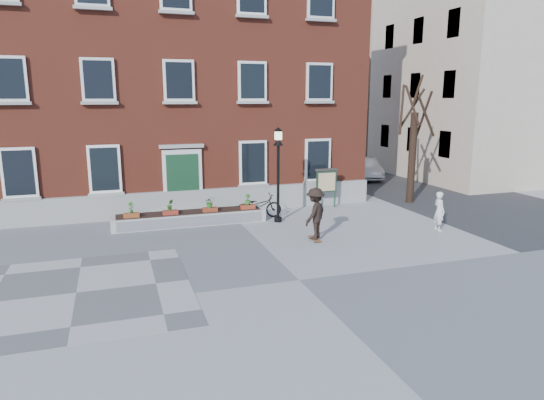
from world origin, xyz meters
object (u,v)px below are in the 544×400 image
object	(u,v)px
bystander	(439,211)
notice_board	(326,181)
lamp_post	(278,162)
parked_car	(365,168)
skateboarder	(315,214)
bicycle	(259,206)

from	to	relation	value
bystander	notice_board	bearing A→B (deg)	31.00
lamp_post	parked_car	bearing A→B (deg)	44.32
lamp_post	skateboarder	distance (m)	3.37
parked_car	bystander	distance (m)	12.28
bicycle	notice_board	world-z (taller)	notice_board
bystander	skateboarder	xyz separation A→B (m)	(-5.13, 0.26, 0.23)
bicycle	notice_board	bearing A→B (deg)	-72.46
bystander	skateboarder	size ratio (longest dim) A/B	0.80
lamp_post	skateboarder	bearing A→B (deg)	-82.50
skateboarder	bicycle	bearing A→B (deg)	104.26
parked_car	bystander	world-z (taller)	bystander
lamp_post	notice_board	size ratio (longest dim) A/B	2.10
bystander	lamp_post	world-z (taller)	lamp_post
parked_car	skateboarder	distance (m)	14.31
bicycle	parked_car	distance (m)	12.15
bicycle	bystander	distance (m)	7.37
bystander	notice_board	size ratio (longest dim) A/B	0.83
bicycle	notice_board	xyz separation A→B (m)	(3.57, 0.87, 0.74)
parked_car	notice_board	distance (m)	9.01
parked_car	lamp_post	xyz separation A→B (m)	(-8.80, -8.59, 1.87)
bystander	notice_board	world-z (taller)	notice_board
bicycle	notice_board	distance (m)	3.74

